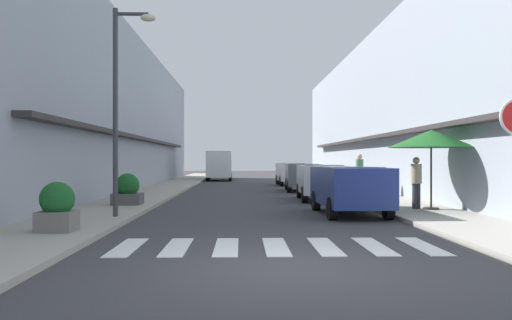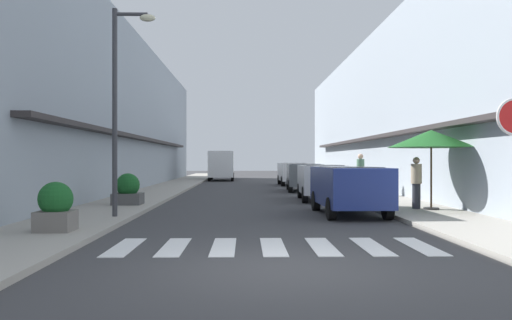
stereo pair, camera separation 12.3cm
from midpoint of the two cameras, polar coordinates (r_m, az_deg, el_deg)
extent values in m
plane|color=#38383A|center=(27.70, 0.09, -3.45)|extent=(106.86, 106.86, 0.00)
cube|color=#9E998E|center=(28.03, -10.11, -3.29)|extent=(2.57, 68.00, 0.12)
cube|color=#9E998E|center=(28.24, 10.21, -3.26)|extent=(2.57, 68.00, 0.12)
cube|color=#939EA8|center=(30.30, -16.80, 4.80)|extent=(5.00, 45.72, 8.40)
cube|color=#332D2D|center=(29.59, -11.66, 2.19)|extent=(0.50, 32.00, 0.16)
cube|color=#939EA8|center=(30.64, 16.66, 4.81)|extent=(5.00, 45.72, 8.48)
cube|color=#332D2D|center=(29.83, 11.62, 2.18)|extent=(0.50, 32.00, 0.16)
cube|color=silver|center=(10.65, -13.52, -9.01)|extent=(0.45, 2.20, 0.01)
cube|color=silver|center=(10.49, -8.38, -9.15)|extent=(0.45, 2.20, 0.01)
cube|color=silver|center=(10.42, -3.12, -9.22)|extent=(0.45, 2.20, 0.01)
cube|color=silver|center=(10.43, 2.17, -9.21)|extent=(0.45, 2.20, 0.01)
cube|color=silver|center=(10.52, 7.41, -9.12)|extent=(0.45, 2.20, 0.01)
cube|color=silver|center=(10.71, 12.51, -8.97)|extent=(0.45, 2.20, 0.01)
cube|color=silver|center=(10.97, 17.39, -8.75)|extent=(0.45, 2.20, 0.01)
cube|color=navy|center=(16.55, 10.07, -2.73)|extent=(1.84, 4.29, 1.13)
cube|color=black|center=(16.33, 10.22, -1.69)|extent=(1.52, 2.41, 0.56)
cylinder|color=black|center=(17.81, 6.59, -4.35)|extent=(0.23, 0.64, 0.64)
cylinder|color=black|center=(18.13, 11.58, -4.28)|extent=(0.23, 0.64, 0.64)
cylinder|color=black|center=(15.06, 8.25, -5.15)|extent=(0.23, 0.64, 0.64)
cylinder|color=black|center=(15.43, 14.09, -5.03)|extent=(0.23, 0.64, 0.64)
cube|color=silver|center=(22.23, 7.18, -2.02)|extent=(1.88, 4.02, 1.13)
cube|color=black|center=(22.02, 7.25, -1.25)|extent=(1.54, 2.27, 0.56)
cylinder|color=black|center=(23.48, 4.89, -3.29)|extent=(0.24, 0.65, 0.64)
cylinder|color=black|center=(23.65, 8.74, -3.27)|extent=(0.24, 0.65, 0.64)
cylinder|color=black|center=(20.88, 5.41, -3.71)|extent=(0.24, 0.65, 0.64)
cylinder|color=black|center=(21.07, 9.73, -3.67)|extent=(0.24, 0.65, 0.64)
cube|color=#4C5156|center=(28.66, 5.30, -1.56)|extent=(1.92, 3.99, 1.13)
cube|color=black|center=(28.46, 5.34, -0.96)|extent=(1.57, 2.26, 0.56)
cylinder|color=black|center=(29.93, 3.61, -2.58)|extent=(0.25, 0.65, 0.64)
cylinder|color=black|center=(30.03, 6.65, -2.57)|extent=(0.25, 0.65, 0.64)
cylinder|color=black|center=(27.35, 3.82, -2.82)|extent=(0.25, 0.65, 0.64)
cylinder|color=black|center=(27.46, 7.14, -2.81)|extent=(0.25, 0.65, 0.64)
cube|color=silver|center=(35.32, 4.08, -1.26)|extent=(1.84, 4.03, 1.13)
cube|color=black|center=(35.12, 4.11, -0.77)|extent=(1.52, 2.27, 0.56)
cylinder|color=black|center=(36.57, 2.60, -2.11)|extent=(0.23, 0.64, 0.64)
cylinder|color=black|center=(36.74, 5.08, -2.10)|extent=(0.23, 0.64, 0.64)
cylinder|color=black|center=(33.95, 2.99, -2.27)|extent=(0.23, 0.64, 0.64)
cylinder|color=black|center=(34.13, 5.65, -2.26)|extent=(0.23, 0.64, 0.64)
cube|color=silver|center=(43.43, -3.62, -0.43)|extent=(2.04, 5.43, 2.03)
cube|color=black|center=(43.16, -3.63, 0.57)|extent=(1.69, 3.05, 0.56)
cylinder|color=black|center=(45.26, -4.69, -1.70)|extent=(0.23, 0.64, 0.64)
cylinder|color=black|center=(45.21, -2.42, -1.70)|extent=(0.23, 0.64, 0.64)
cylinder|color=black|center=(41.70, -4.91, -1.84)|extent=(0.23, 0.64, 0.64)
cylinder|color=black|center=(41.65, -2.45, -1.85)|extent=(0.23, 0.64, 0.64)
cylinder|color=#38383D|center=(15.26, -14.59, 4.92)|extent=(0.14, 0.14, 5.72)
cylinder|color=#38383D|center=(15.63, -12.93, 14.91)|extent=(0.90, 0.10, 0.10)
ellipsoid|color=beige|center=(15.52, -11.25, 14.63)|extent=(0.44, 0.28, 0.20)
cylinder|color=#262626|center=(17.72, 18.36, -4.93)|extent=(0.48, 0.48, 0.06)
cylinder|color=#4C3823|center=(17.66, 18.36, -1.43)|extent=(0.06, 0.06, 2.22)
cone|color=#19511E|center=(17.66, 18.36, 2.17)|extent=(2.70, 2.70, 0.55)
cube|color=slate|center=(12.54, -20.31, -6.11)|extent=(0.77, 0.77, 0.44)
sphere|color=#195623|center=(12.50, -20.31, -3.91)|extent=(0.75, 0.75, 0.75)
cube|color=#4C4C4C|center=(19.25, -13.32, -4.05)|extent=(0.99, 0.99, 0.39)
sphere|color=#195623|center=(19.22, -13.32, -2.61)|extent=(0.82, 0.82, 0.82)
cylinder|color=#282B33|center=(17.83, 16.90, -3.71)|extent=(0.26, 0.26, 0.80)
cylinder|color=tan|center=(17.80, 16.90, -1.41)|extent=(0.34, 0.34, 0.63)
sphere|color=tan|center=(17.79, 16.91, -0.05)|extent=(0.22, 0.22, 0.22)
cylinder|color=#282B33|center=(24.08, 11.22, -2.63)|extent=(0.26, 0.26, 0.89)
cylinder|color=#4C7259|center=(24.06, 11.22, -0.74)|extent=(0.34, 0.34, 0.70)
sphere|color=tan|center=(24.06, 11.22, 0.38)|extent=(0.24, 0.24, 0.24)
camera|label=1|loc=(0.06, -89.81, 0.00)|focal=37.53mm
camera|label=2|loc=(0.06, 90.19, 0.00)|focal=37.53mm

